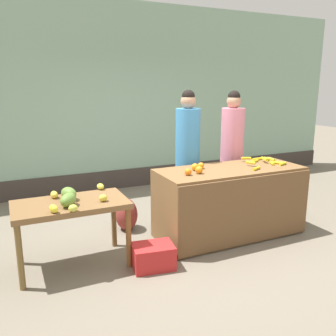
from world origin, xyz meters
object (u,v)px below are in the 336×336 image
Objects in this scene: vendor_woman_blue_shirt at (188,157)px; produce_crate at (153,256)px; vendor_woman_pink_shirt at (232,153)px; produce_sack at (126,214)px.

vendor_woman_blue_shirt is 4.28× the size of produce_crate.
produce_crate is (-1.72, -1.07, -0.81)m from vendor_woman_pink_shirt.
vendor_woman_blue_shirt reaches higher than produce_sack.
produce_sack is (-0.89, 0.08, -0.73)m from vendor_woman_blue_shirt.
vendor_woman_pink_shirt is 2.19m from produce_crate.
vendor_woman_blue_shirt is at bearing -4.98° from produce_sack.
produce_sack is (0.07, 1.13, 0.09)m from produce_crate.
vendor_woman_blue_shirt is at bearing 47.43° from produce_crate.
vendor_woman_blue_shirt reaches higher than vendor_woman_pink_shirt.
vendor_woman_pink_shirt is at bearing 1.64° from vendor_woman_blue_shirt.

